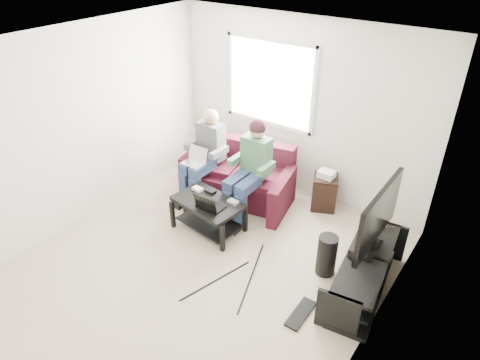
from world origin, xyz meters
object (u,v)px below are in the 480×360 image
subwoofer (327,255)px  sofa (239,177)px  tv_stand (364,275)px  coffee_table (208,208)px  end_table (324,191)px  tv (378,217)px

subwoofer → sofa: bearing=156.8°
sofa → tv_stand: bearing=-19.0°
sofa → subwoofer: (1.84, -0.79, -0.05)m
coffee_table → end_table: 1.72m
subwoofer → end_table: 1.38m
sofa → coffee_table: 0.96m
tv_stand → tv: 0.74m
coffee_table → subwoofer: subwoofer is taller
tv_stand → subwoofer: 0.47m
tv_stand → tv: (-0.00, 0.10, 0.73)m
coffee_table → sofa: bearing=101.1°
sofa → subwoofer: sofa is taller
tv_stand → end_table: 1.66m
sofa → end_table: (1.21, 0.44, -0.03)m
sofa → end_table: sofa is taller
sofa → end_table: size_ratio=3.12×
coffee_table → tv: bearing=6.7°
tv → sofa: bearing=163.3°
sofa → coffee_table: size_ratio=1.95×
sofa → end_table: bearing=20.1°
sofa → tv: bearing=-16.7°
sofa → tv: size_ratio=1.73×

